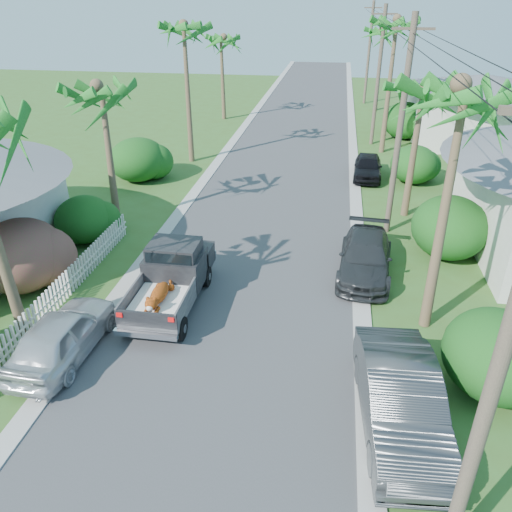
% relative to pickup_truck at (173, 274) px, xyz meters
% --- Properties ---
extents(ground, '(120.00, 120.00, 0.00)m').
position_rel_pickup_truck_xyz_m(ground, '(2.20, -6.07, -1.01)').
color(ground, '#385720').
rests_on(ground, ground).
extents(road, '(8.00, 100.00, 0.02)m').
position_rel_pickup_truck_xyz_m(road, '(2.20, 18.93, -1.00)').
color(road, '#38383A').
rests_on(road, ground).
extents(curb_left, '(0.60, 100.00, 0.06)m').
position_rel_pickup_truck_xyz_m(curb_left, '(-2.10, 18.93, -0.98)').
color(curb_left, '#A5A39E').
rests_on(curb_left, ground).
extents(curb_right, '(0.60, 100.00, 0.06)m').
position_rel_pickup_truck_xyz_m(curb_right, '(6.50, 18.93, -0.98)').
color(curb_right, '#A5A39E').
rests_on(curb_right, ground).
extents(pickup_truck, '(1.98, 5.12, 2.06)m').
position_rel_pickup_truck_xyz_m(pickup_truck, '(0.00, 0.00, 0.00)').
color(pickup_truck, black).
rests_on(pickup_truck, ground).
extents(parked_car_rn, '(2.18, 5.21, 1.68)m').
position_rel_pickup_truck_xyz_m(parked_car_rn, '(7.20, -4.82, -0.17)').
color(parked_car_rn, '#313537').
rests_on(parked_car_rn, ground).
extents(parked_car_rm, '(2.31, 4.89, 1.38)m').
position_rel_pickup_truck_xyz_m(parked_car_rm, '(6.65, 2.86, -0.32)').
color(parked_car_rm, '#27292C').
rests_on(parked_car_rm, ground).
extents(parked_car_rf, '(1.76, 3.95, 1.32)m').
position_rel_pickup_truck_xyz_m(parked_car_rf, '(7.20, 14.29, -0.35)').
color(parked_car_rf, black).
rests_on(parked_car_rf, ground).
extents(parked_car_ln, '(1.88, 4.35, 1.46)m').
position_rel_pickup_truck_xyz_m(parked_car_ln, '(-2.29, -3.54, -0.28)').
color(parked_car_ln, silver).
rests_on(parked_car_ln, ground).
extents(palm_l_b, '(4.40, 4.40, 7.40)m').
position_rel_pickup_truck_xyz_m(palm_l_b, '(-4.60, 5.93, 5.14)').
color(palm_l_b, brown).
rests_on(palm_l_b, ground).
extents(palm_l_c, '(4.40, 4.40, 9.20)m').
position_rel_pickup_truck_xyz_m(palm_l_c, '(-3.80, 15.93, 6.90)').
color(palm_l_c, brown).
rests_on(palm_l_c, ground).
extents(palm_l_d, '(4.40, 4.40, 7.70)m').
position_rel_pickup_truck_xyz_m(palm_l_d, '(-4.30, 27.93, 5.43)').
color(palm_l_d, brown).
rests_on(palm_l_d, ground).
extents(palm_r_a, '(4.40, 4.40, 8.70)m').
position_rel_pickup_truck_xyz_m(palm_r_a, '(8.50, -0.07, 6.41)').
color(palm_r_a, brown).
rests_on(palm_r_a, ground).
extents(palm_r_b, '(4.40, 4.40, 7.20)m').
position_rel_pickup_truck_xyz_m(palm_r_b, '(8.80, 8.93, 4.94)').
color(palm_r_b, brown).
rests_on(palm_r_b, ground).
extents(palm_r_c, '(4.40, 4.40, 9.40)m').
position_rel_pickup_truck_xyz_m(palm_r_c, '(8.40, 19.93, 7.10)').
color(palm_r_c, brown).
rests_on(palm_r_c, ground).
extents(palm_r_d, '(4.40, 4.40, 8.00)m').
position_rel_pickup_truck_xyz_m(palm_r_d, '(8.70, 33.93, 5.73)').
color(palm_r_d, brown).
rests_on(palm_r_d, ground).
extents(shrub_l_b, '(3.00, 3.30, 2.60)m').
position_rel_pickup_truck_xyz_m(shrub_l_b, '(-5.60, -0.07, 0.29)').
color(shrub_l_b, '#A11740').
rests_on(shrub_l_b, ground).
extents(shrub_l_c, '(2.40, 2.64, 2.00)m').
position_rel_pickup_truck_xyz_m(shrub_l_c, '(-5.20, 3.93, -0.01)').
color(shrub_l_c, '#144715').
rests_on(shrub_l_c, ground).
extents(shrub_l_d, '(3.20, 3.52, 2.40)m').
position_rel_pickup_truck_xyz_m(shrub_l_d, '(-5.80, 11.93, 0.19)').
color(shrub_l_d, '#144715').
rests_on(shrub_l_d, ground).
extents(shrub_r_a, '(2.80, 3.08, 2.30)m').
position_rel_pickup_truck_xyz_m(shrub_r_a, '(9.80, -3.07, 0.14)').
color(shrub_r_a, '#144715').
rests_on(shrub_r_a, ground).
extents(shrub_r_b, '(3.00, 3.30, 2.50)m').
position_rel_pickup_truck_xyz_m(shrub_r_b, '(10.00, 4.93, 0.24)').
color(shrub_r_b, '#144715').
rests_on(shrub_r_b, ground).
extents(shrub_r_c, '(2.60, 2.86, 2.10)m').
position_rel_pickup_truck_xyz_m(shrub_r_c, '(9.70, 13.93, 0.04)').
color(shrub_r_c, '#144715').
rests_on(shrub_r_c, ground).
extents(shrub_r_d, '(3.20, 3.52, 2.60)m').
position_rel_pickup_truck_xyz_m(shrub_r_d, '(10.20, 23.93, 0.29)').
color(shrub_r_d, '#144715').
rests_on(shrub_r_d, ground).
extents(picket_fence, '(0.10, 11.00, 1.00)m').
position_rel_pickup_truck_xyz_m(picket_fence, '(-3.80, -0.57, -0.51)').
color(picket_fence, white).
rests_on(picket_fence, ground).
extents(house_right_far, '(9.00, 8.00, 4.60)m').
position_rel_pickup_truck_xyz_m(house_right_far, '(15.20, 23.93, 1.11)').
color(house_right_far, silver).
rests_on(house_right_far, ground).
extents(utility_pole_a, '(1.60, 0.26, 9.00)m').
position_rel_pickup_truck_xyz_m(utility_pole_a, '(7.80, -8.07, 3.59)').
color(utility_pole_a, brown).
rests_on(utility_pole_a, ground).
extents(utility_pole_b, '(1.60, 0.26, 9.00)m').
position_rel_pickup_truck_xyz_m(utility_pole_b, '(7.80, 6.93, 3.59)').
color(utility_pole_b, brown).
rests_on(utility_pole_b, ground).
extents(utility_pole_c, '(1.60, 0.26, 9.00)m').
position_rel_pickup_truck_xyz_m(utility_pole_c, '(7.80, 21.93, 3.59)').
color(utility_pole_c, brown).
rests_on(utility_pole_c, ground).
extents(utility_pole_d, '(1.60, 0.26, 9.00)m').
position_rel_pickup_truck_xyz_m(utility_pole_d, '(7.80, 36.93, 3.59)').
color(utility_pole_d, brown).
rests_on(utility_pole_d, ground).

